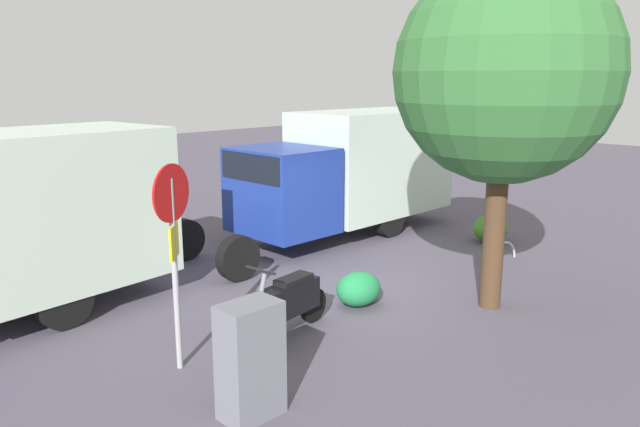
# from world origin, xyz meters

# --- Properties ---
(ground_plane) EXTENTS (60.00, 60.00, 0.00)m
(ground_plane) POSITION_xyz_m (0.00, 0.00, 0.00)
(ground_plane) COLOR #4E4755
(box_truck_near) EXTENTS (7.67, 2.38, 3.04)m
(box_truck_near) POSITION_xyz_m (-3.17, -2.78, 1.66)
(box_truck_near) COLOR black
(box_truck_near) RESTS_ON ground
(motorcycle) EXTENTS (1.81, 0.55, 1.20)m
(motorcycle) POSITION_xyz_m (2.05, 0.57, 0.52)
(motorcycle) COLOR black
(motorcycle) RESTS_ON ground
(stop_sign) EXTENTS (0.71, 0.33, 2.80)m
(stop_sign) POSITION_xyz_m (3.85, 0.31, 1.86)
(stop_sign) COLOR #9E9EA3
(stop_sign) RESTS_ON ground
(street_tree) EXTENTS (3.57, 3.57, 5.73)m
(street_tree) POSITION_xyz_m (-1.12, 2.26, 3.92)
(street_tree) COLOR #47301E
(street_tree) RESTS_ON ground
(utility_cabinet) EXTENTS (0.71, 0.49, 1.39)m
(utility_cabinet) POSITION_xyz_m (3.94, 1.92, 0.69)
(utility_cabinet) COLOR slate
(utility_cabinet) RESTS_ON ground
(bike_rack_hoop) EXTENTS (0.85, 0.17, 0.85)m
(bike_rack_hoop) POSITION_xyz_m (-3.75, 1.19, 0.00)
(bike_rack_hoop) COLOR #B7B7BC
(bike_rack_hoop) RESTS_ON ground
(shrub_near_sign) EXTENTS (0.96, 0.78, 0.65)m
(shrub_near_sign) POSITION_xyz_m (-4.95, 0.23, 0.33)
(shrub_near_sign) COLOR #3F7D25
(shrub_near_sign) RESTS_ON ground
(shrub_mid_verge) EXTENTS (0.85, 0.70, 0.58)m
(shrub_mid_verge) POSITION_xyz_m (0.41, 0.58, 0.29)
(shrub_mid_verge) COLOR #207E45
(shrub_mid_verge) RESTS_ON ground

